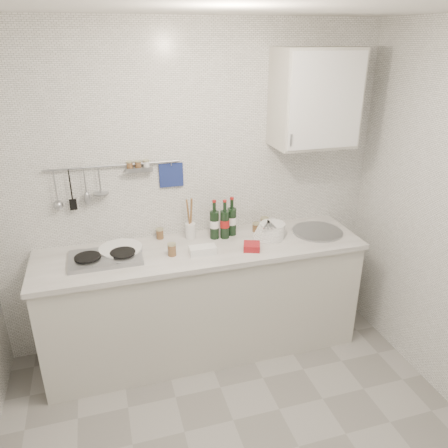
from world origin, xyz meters
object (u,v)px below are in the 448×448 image
wine_bottles (224,218)px  utensil_crock (190,229)px  wall_cabinet (315,98)px  plate_stack_sink (270,231)px  plate_stack_hob (120,250)px

wine_bottles → utensil_crock: size_ratio=0.94×
wall_cabinet → plate_stack_sink: 1.04m
wall_cabinet → utensil_crock: bearing=175.9°
plate_stack_hob → wine_bottles: 0.81m
wall_cabinet → plate_stack_hob: wall_cabinet is taller
wall_cabinet → utensil_crock: wall_cabinet is taller
wine_bottles → utensil_crock: bearing=168.0°
wall_cabinet → wine_bottles: size_ratio=2.26×
plate_stack_sink → wine_bottles: (-0.35, 0.11, 0.10)m
plate_stack_hob → wall_cabinet: bearing=1.5°
wall_cabinet → plate_stack_hob: 1.80m
plate_stack_hob → utensil_crock: bearing=11.1°
plate_stack_hob → utensil_crock: size_ratio=1.00×
wine_bottles → utensil_crock: (-0.25, 0.05, -0.08)m
utensil_crock → plate_stack_sink: bearing=-14.8°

